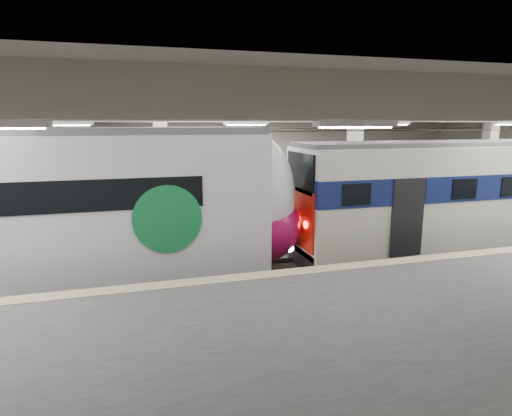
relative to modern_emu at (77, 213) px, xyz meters
name	(u,v)px	position (x,y,z in m)	size (l,w,h in m)	color
station_hall	(280,184)	(5.69, -1.74, 0.87)	(36.00, 24.00, 5.75)	black
modern_emu	(77,213)	(0.00, 0.00, 0.00)	(15.19, 3.13, 4.83)	white
older_rer	(457,195)	(13.45, 0.00, -0.12)	(12.97, 2.86, 4.30)	silver
far_train	(32,195)	(-2.31, 5.50, -0.25)	(12.72, 2.89, 4.10)	white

